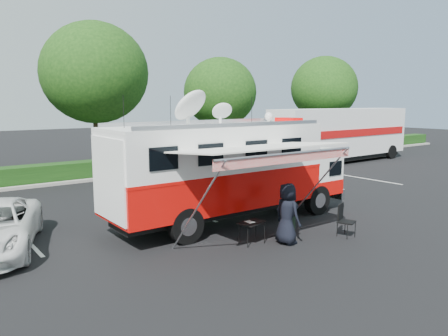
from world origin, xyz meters
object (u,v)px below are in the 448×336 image
at_px(command_truck, 231,169).
at_px(semi_trailer, 341,134).
at_px(trash_bin, 288,225).
at_px(folding_table, 252,223).

bearing_deg(command_truck, semi_trailer, 26.16).
bearing_deg(trash_bin, semi_trailer, 33.58).
height_order(command_truck, semi_trailer, command_truck).
xyz_separation_m(folding_table, trash_bin, (1.36, -0.18, -0.25)).
height_order(command_truck, folding_table, command_truck).
height_order(command_truck, trash_bin, command_truck).
xyz_separation_m(command_truck, trash_bin, (0.38, -2.52, -1.54)).
bearing_deg(command_truck, folding_table, -112.84).
bearing_deg(trash_bin, command_truck, 98.47).
bearing_deg(semi_trailer, folding_table, -149.04).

